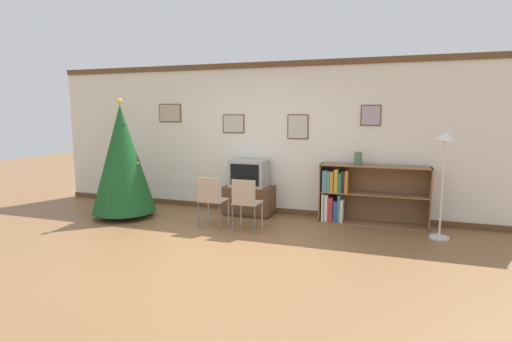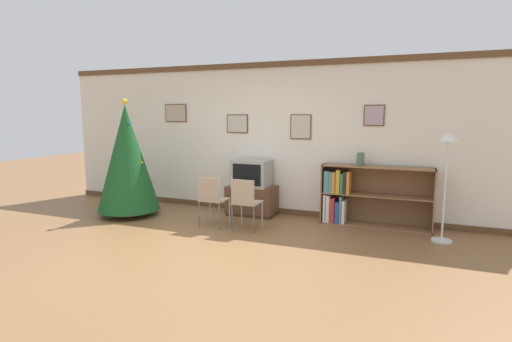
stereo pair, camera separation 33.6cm
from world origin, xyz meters
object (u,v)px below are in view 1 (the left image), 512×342
at_px(folding_chair_left, 211,199).
at_px(folding_chair_right, 246,201).
at_px(tv_console, 249,200).
at_px(bookshelf, 354,195).
at_px(christmas_tree, 122,159).
at_px(television, 249,173).
at_px(standing_lamp, 444,157).
at_px(vase, 358,158).

xyz_separation_m(folding_chair_left, folding_chair_right, (0.58, 0.00, 0.00)).
bearing_deg(folding_chair_left, tv_console, 73.40).
bearing_deg(tv_console, folding_chair_left, -106.60).
bearing_deg(bookshelf, christmas_tree, -166.75).
height_order(tv_console, television, television).
xyz_separation_m(bookshelf, standing_lamp, (1.28, -0.48, 0.72)).
xyz_separation_m(folding_chair_left, standing_lamp, (3.37, 0.57, 0.72)).
xyz_separation_m(christmas_tree, standing_lamp, (5.12, 0.43, 0.17)).
relative_size(christmas_tree, folding_chair_right, 2.51).
height_order(tv_console, bookshelf, bookshelf).
bearing_deg(christmas_tree, standing_lamp, 4.78).
distance_m(tv_console, television, 0.50).
bearing_deg(folding_chair_right, television, 106.64).
relative_size(vase, standing_lamp, 0.14).
bearing_deg(bookshelf, tv_console, -177.54).
bearing_deg(tv_console, standing_lamp, -7.37).
relative_size(folding_chair_right, bookshelf, 0.47).
bearing_deg(television, standing_lamp, -7.33).
xyz_separation_m(tv_console, folding_chair_left, (-0.29, -0.97, 0.21)).
xyz_separation_m(television, standing_lamp, (3.09, -0.40, 0.44)).
height_order(tv_console, folding_chair_right, folding_chair_right).
bearing_deg(folding_chair_left, christmas_tree, 175.41).
height_order(christmas_tree, vase, christmas_tree).
bearing_deg(vase, folding_chair_right, -146.69).
xyz_separation_m(television, bookshelf, (1.81, 0.08, -0.28)).
distance_m(television, standing_lamp, 3.14).
bearing_deg(vase, standing_lamp, -20.84).
relative_size(folding_chair_left, vase, 3.85).
bearing_deg(christmas_tree, vase, 12.92).
height_order(tv_console, folding_chair_left, folding_chair_left).
distance_m(folding_chair_left, folding_chair_right, 0.58).
height_order(tv_console, vase, vase).
distance_m(christmas_tree, bookshelf, 3.99).
xyz_separation_m(tv_console, folding_chair_right, (0.29, -0.97, 0.21)).
distance_m(television, folding_chair_left, 1.05).
distance_m(tv_console, folding_chair_left, 1.03).
height_order(christmas_tree, standing_lamp, christmas_tree).
xyz_separation_m(tv_console, television, (0.00, -0.00, 0.50)).
distance_m(christmas_tree, folding_chair_left, 1.84).
bearing_deg(folding_chair_left, bookshelf, 26.49).
relative_size(folding_chair_right, vase, 3.85).
height_order(television, standing_lamp, standing_lamp).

